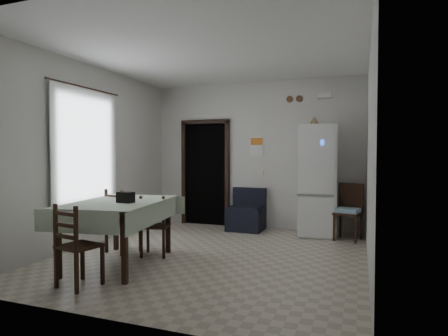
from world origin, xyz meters
TOP-DOWN VIEW (x-y plane):
  - ground at (0.00, 0.00)m, footprint 4.50×4.50m
  - ceiling at (0.00, 0.00)m, footprint 4.20×4.50m
  - wall_back at (0.00, 2.25)m, footprint 4.20×0.02m
  - wall_front at (0.00, -2.25)m, footprint 4.20×0.02m
  - wall_left at (-2.10, 0.00)m, footprint 0.02×4.50m
  - wall_right at (2.10, 0.00)m, footprint 0.02×4.50m
  - doorway at (-1.05, 2.45)m, footprint 1.06×0.52m
  - window_recess at (-2.15, -0.20)m, footprint 0.10×1.20m
  - curtain at (-2.04, -0.20)m, footprint 0.02×1.45m
  - curtain_rod at (-2.03, -0.20)m, footprint 0.02×1.60m
  - calendar at (0.05, 2.24)m, footprint 0.28×0.02m
  - calendar_image at (0.05, 2.23)m, footprint 0.24×0.01m
  - light_switch at (0.15, 2.24)m, footprint 0.08×0.02m
  - vent_left at (0.70, 2.23)m, footprint 0.12×0.03m
  - vent_right at (0.88, 2.23)m, footprint 0.12×0.03m
  - emergency_light at (1.35, 2.21)m, footprint 0.25×0.07m
  - fridge at (1.27, 1.93)m, footprint 0.71×0.71m
  - tan_cone at (1.20, 1.93)m, footprint 0.20×0.20m
  - navy_seat at (-0.08, 1.93)m, footprint 0.67×0.65m
  - corner_chair at (1.80, 1.73)m, footprint 0.50×0.50m
  - dining_table at (-1.00, -0.80)m, footprint 1.28×1.75m
  - black_bag at (-0.84, -0.89)m, footprint 0.22×0.14m
  - dining_chair_far_left at (-1.33, -0.25)m, footprint 0.50×0.50m
  - dining_chair_far_right at (-0.77, -0.26)m, footprint 0.46×0.46m
  - dining_chair_near_head at (-0.90, -1.66)m, footprint 0.46×0.46m

SIDE VIEW (x-z plane):
  - ground at x=0.00m, z-range 0.00..0.00m
  - navy_seat at x=-0.08m, z-range 0.00..0.80m
  - dining_table at x=-1.00m, z-range 0.00..0.84m
  - dining_chair_far_right at x=-0.77m, z-range 0.00..0.88m
  - dining_chair_near_head at x=-0.90m, z-range 0.00..0.92m
  - dining_chair_far_left at x=-1.33m, z-range 0.00..0.95m
  - corner_chair at x=1.80m, z-range 0.00..0.96m
  - black_bag at x=-0.84m, z-range 0.84..0.98m
  - fridge at x=1.27m, z-range 0.00..1.99m
  - doorway at x=-1.05m, z-range -0.05..2.17m
  - light_switch at x=0.15m, z-range 1.04..1.16m
  - wall_back at x=0.00m, z-range 0.00..2.90m
  - wall_front at x=0.00m, z-range 0.00..2.90m
  - wall_left at x=-2.10m, z-range 0.00..2.90m
  - wall_right at x=2.10m, z-range 0.00..2.90m
  - window_recess at x=-2.15m, z-range 0.75..2.35m
  - curtain at x=-2.04m, z-range 0.62..2.48m
  - calendar at x=0.05m, z-range 1.42..1.82m
  - calendar_image at x=0.05m, z-range 1.65..1.79m
  - tan_cone at x=1.20m, z-range 1.99..2.15m
  - curtain_rod at x=-2.03m, z-range 2.49..2.51m
  - vent_left at x=0.70m, z-range 2.46..2.58m
  - vent_right at x=0.88m, z-range 2.46..2.58m
  - emergency_light at x=1.35m, z-range 2.50..2.59m
  - ceiling at x=0.00m, z-range 2.89..2.91m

